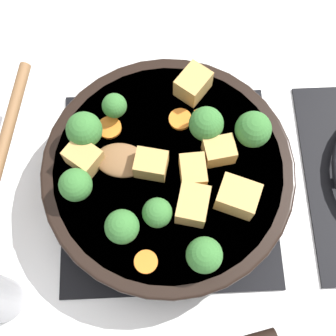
% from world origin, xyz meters
% --- Properties ---
extents(ground_plane, '(2.40, 2.40, 0.00)m').
position_xyz_m(ground_plane, '(0.00, 0.00, 0.00)').
color(ground_plane, white).
extents(front_burner_grate, '(0.31, 0.31, 0.03)m').
position_xyz_m(front_burner_grate, '(0.00, 0.00, 0.01)').
color(front_burner_grate, black).
rests_on(front_burner_grate, ground_plane).
extents(skillet_pan, '(0.42, 0.34, 0.06)m').
position_xyz_m(skillet_pan, '(0.00, 0.00, 0.06)').
color(skillet_pan, black).
rests_on(skillet_pan, front_burner_grate).
extents(wooden_spoon, '(0.24, 0.22, 0.02)m').
position_xyz_m(wooden_spoon, '(-0.03, -0.15, 0.09)').
color(wooden_spoon, brown).
rests_on(wooden_spoon, skillet_pan).
extents(tofu_cube_center_large, '(0.05, 0.06, 0.04)m').
position_xyz_m(tofu_cube_center_large, '(0.05, 0.08, 0.11)').
color(tofu_cube_center_large, tan).
rests_on(tofu_cube_center_large, skillet_pan).
extents(tofu_cube_near_handle, '(0.04, 0.05, 0.03)m').
position_xyz_m(tofu_cube_near_handle, '(0.00, -0.02, 0.10)').
color(tofu_cube_near_handle, tan).
rests_on(tofu_cube_near_handle, skillet_pan).
extents(tofu_cube_east_chunk, '(0.06, 0.06, 0.04)m').
position_xyz_m(tofu_cube_east_chunk, '(-0.11, 0.04, 0.10)').
color(tofu_cube_east_chunk, tan).
rests_on(tofu_cube_east_chunk, skillet_pan).
extents(tofu_cube_west_chunk, '(0.05, 0.05, 0.04)m').
position_xyz_m(tofu_cube_west_chunk, '(0.06, 0.03, 0.10)').
color(tofu_cube_west_chunk, tan).
rests_on(tofu_cube_west_chunk, skillet_pan).
extents(tofu_cube_back_piece, '(0.05, 0.05, 0.03)m').
position_xyz_m(tofu_cube_back_piece, '(-0.01, -0.11, 0.10)').
color(tofu_cube_back_piece, tan).
rests_on(tofu_cube_back_piece, skillet_pan).
extents(tofu_cube_front_piece, '(0.04, 0.03, 0.03)m').
position_xyz_m(tofu_cube_front_piece, '(0.01, 0.03, 0.10)').
color(tofu_cube_front_piece, tan).
rests_on(tofu_cube_front_piece, skillet_pan).
extents(tofu_cube_mid_small, '(0.04, 0.04, 0.03)m').
position_xyz_m(tofu_cube_mid_small, '(-0.01, 0.07, 0.10)').
color(tofu_cube_mid_small, tan).
rests_on(tofu_cube_mid_small, skillet_pan).
extents(broccoli_floret_near_spoon, '(0.04, 0.04, 0.05)m').
position_xyz_m(broccoli_floret_near_spoon, '(0.03, -0.12, 0.11)').
color(broccoli_floret_near_spoon, '#709956').
rests_on(broccoli_floret_near_spoon, skillet_pan).
extents(broccoli_floret_center_top, '(0.04, 0.04, 0.04)m').
position_xyz_m(broccoli_floret_center_top, '(0.07, -0.02, 0.11)').
color(broccoli_floret_center_top, '#709956').
rests_on(broccoli_floret_center_top, skillet_pan).
extents(broccoli_floret_east_rim, '(0.05, 0.05, 0.05)m').
position_xyz_m(broccoli_floret_east_rim, '(-0.05, -0.11, 0.11)').
color(broccoli_floret_east_rim, '#709956').
rests_on(broccoli_floret_east_rim, skillet_pan).
extents(broccoli_floret_west_rim, '(0.04, 0.04, 0.05)m').
position_xyz_m(broccoli_floret_west_rim, '(0.08, -0.06, 0.11)').
color(broccoli_floret_west_rim, '#709956').
rests_on(broccoli_floret_west_rim, skillet_pan).
extents(broccoli_floret_north_edge, '(0.04, 0.04, 0.05)m').
position_xyz_m(broccoli_floret_north_edge, '(0.12, 0.04, 0.11)').
color(broccoli_floret_north_edge, '#709956').
rests_on(broccoli_floret_north_edge, skillet_pan).
extents(broccoli_floret_south_cluster, '(0.05, 0.05, 0.05)m').
position_xyz_m(broccoli_floret_south_cluster, '(-0.04, 0.11, 0.12)').
color(broccoli_floret_south_cluster, '#709956').
rests_on(broccoli_floret_south_cluster, skillet_pan).
extents(broccoli_floret_mid_floret, '(0.05, 0.05, 0.05)m').
position_xyz_m(broccoli_floret_mid_floret, '(-0.05, 0.05, 0.11)').
color(broccoli_floret_mid_floret, '#709956').
rests_on(broccoli_floret_mid_floret, skillet_pan).
extents(broccoli_floret_small_inner, '(0.03, 0.03, 0.04)m').
position_xyz_m(broccoli_floret_small_inner, '(-0.08, -0.07, 0.11)').
color(broccoli_floret_small_inner, '#709956').
rests_on(broccoli_floret_small_inner, skillet_pan).
extents(carrot_slice_orange_thin, '(0.03, 0.03, 0.01)m').
position_xyz_m(carrot_slice_orange_thin, '(-0.06, -0.08, 0.09)').
color(carrot_slice_orange_thin, orange).
rests_on(carrot_slice_orange_thin, skillet_pan).
extents(carrot_slice_near_center, '(0.03, 0.03, 0.01)m').
position_xyz_m(carrot_slice_near_center, '(-0.07, 0.02, 0.09)').
color(carrot_slice_near_center, orange).
rests_on(carrot_slice_near_center, skillet_pan).
extents(carrot_slice_edge_slice, '(0.03, 0.03, 0.01)m').
position_xyz_m(carrot_slice_edge_slice, '(0.12, -0.03, 0.09)').
color(carrot_slice_edge_slice, orange).
rests_on(carrot_slice_edge_slice, skillet_pan).
extents(carrot_slice_under_broccoli, '(0.02, 0.02, 0.01)m').
position_xyz_m(carrot_slice_under_broccoli, '(-0.07, 0.05, 0.09)').
color(carrot_slice_under_broccoli, orange).
rests_on(carrot_slice_under_broccoli, skillet_pan).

